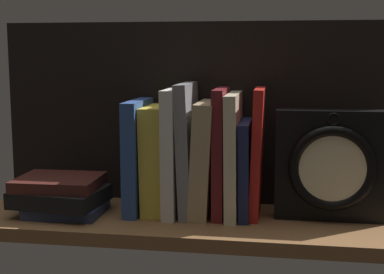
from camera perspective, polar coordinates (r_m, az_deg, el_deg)
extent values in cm
cube|color=brown|center=(108.42, 0.18, -8.67)|extent=(83.71, 25.03, 2.50)
cube|color=black|center=(116.02, 1.13, 2.41)|extent=(83.71, 1.20, 36.92)
cube|color=#2D4C8E|center=(111.05, -5.42, -1.88)|extent=(2.81, 15.40, 21.69)
cube|color=gold|center=(110.27, -3.56, -2.21)|extent=(4.45, 12.91, 20.66)
cube|color=silver|center=(109.23, -1.75, -1.39)|extent=(2.60, 15.95, 24.04)
cube|color=gray|center=(108.67, -0.38, -1.17)|extent=(3.42, 14.70, 25.10)
cube|color=tan|center=(108.49, 1.30, -2.13)|extent=(4.52, 14.76, 21.65)
cube|color=maroon|center=(107.87, 2.93, -1.49)|extent=(2.18, 13.81, 24.14)
cube|color=beige|center=(107.72, 4.21, -1.77)|extent=(2.54, 15.98, 23.23)
cube|color=#192147|center=(108.03, 5.43, -3.16)|extent=(2.21, 14.27, 18.04)
cube|color=red|center=(107.33, 6.59, -1.57)|extent=(2.36, 12.19, 24.23)
cube|color=black|center=(107.64, 13.81, -2.76)|extent=(20.42, 4.57, 20.42)
torus|color=black|center=(105.02, 13.92, -3.07)|extent=(15.65, 1.92, 15.65)
cylinder|color=beige|center=(105.02, 13.92, -3.07)|extent=(12.63, 0.60, 12.63)
cube|color=black|center=(104.87, 14.35, -3.84)|extent=(1.84, 0.30, 2.81)
cube|color=black|center=(104.64, 12.77, -3.79)|extent=(4.37, 0.30, 2.83)
torus|color=black|center=(104.05, 14.08, 1.74)|extent=(2.44, 0.44, 2.44)
cube|color=#232D4C|center=(112.36, -12.48, -7.09)|extent=(14.14, 11.78, 1.93)
cube|color=black|center=(112.23, -13.12, -5.82)|extent=(17.34, 14.70, 3.03)
cube|color=#471E19|center=(112.27, -13.23, -4.46)|extent=(15.81, 13.15, 2.14)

